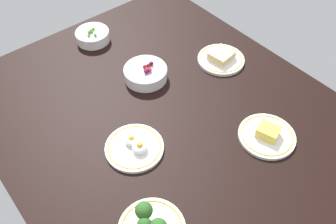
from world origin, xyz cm
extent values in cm
cube|color=black|center=(0.00, 0.00, 2.00)|extent=(139.39, 113.51, 4.00)
cylinder|color=white|center=(-4.12, 17.73, 4.59)|extent=(19.46, 19.46, 1.18)
torus|color=gold|center=(-4.12, 17.73, 5.18)|extent=(17.62, 17.62, 0.50)
ellipsoid|color=white|center=(-6.38, 17.10, 6.58)|extent=(5.09, 5.09, 2.80)
sphere|color=yellow|center=(-6.38, 17.10, 7.85)|extent=(2.04, 2.04, 2.04)
ellipsoid|color=white|center=(-2.19, 17.32, 6.49)|extent=(4.73, 4.73, 2.60)
sphere|color=yellow|center=(-2.19, 17.32, 7.66)|extent=(1.89, 1.89, 1.89)
cylinder|color=#9EBC72|center=(-26.05, 30.10, 6.66)|extent=(1.75, 1.75, 2.60)
sphere|color=#2D6023|center=(-26.05, 30.10, 9.84)|extent=(5.01, 5.01, 5.01)
cylinder|color=white|center=(-28.71, -19.68, 4.57)|extent=(19.38, 19.38, 1.14)
torus|color=gold|center=(-28.71, -19.68, 5.14)|extent=(17.55, 17.55, 0.50)
cube|color=#F2D14C|center=(-28.71, -19.68, 6.90)|extent=(8.47, 7.68, 3.51)
cylinder|color=white|center=(9.20, -35.83, 4.63)|extent=(19.18, 19.18, 1.25)
torus|color=gold|center=(9.20, -35.83, 5.25)|extent=(17.38, 17.38, 0.50)
cube|color=beige|center=(9.20, -35.83, 5.85)|extent=(9.18, 9.88, 1.20)
cube|color=#E5B24C|center=(9.20, -35.83, 6.85)|extent=(9.18, 9.88, 0.80)
cube|color=beige|center=(9.20, -35.83, 7.85)|extent=(9.18, 9.88, 1.20)
cylinder|color=white|center=(20.76, -5.85, 6.20)|extent=(16.88, 16.88, 4.41)
torus|color=white|center=(20.76, -5.85, 8.41)|extent=(17.01, 17.01, 0.80)
sphere|color=maroon|center=(21.24, -7.80, 9.14)|extent=(1.46, 1.46, 1.46)
sphere|color=#59144C|center=(18.76, -4.78, 9.32)|extent=(1.83, 1.83, 1.83)
sphere|color=maroon|center=(21.16, -6.02, 9.30)|extent=(1.78, 1.78, 1.78)
sphere|color=#59144C|center=(21.23, -9.16, 9.27)|extent=(1.72, 1.72, 1.72)
sphere|color=#B2232D|center=(18.64, -6.32, 9.29)|extent=(1.78, 1.78, 1.78)
sphere|color=#B2232D|center=(19.59, -5.62, 9.25)|extent=(1.68, 1.68, 1.68)
cylinder|color=white|center=(54.37, -2.66, 6.13)|extent=(14.37, 14.37, 4.27)
torus|color=white|center=(54.37, -2.66, 8.27)|extent=(14.60, 14.60, 0.80)
sphere|color=#599E38|center=(52.52, 0.11, 8.89)|extent=(1.25, 1.25, 1.25)
sphere|color=#599E38|center=(54.97, -2.94, 8.92)|extent=(1.32, 1.32, 1.32)
sphere|color=#599E38|center=(54.35, -2.48, 9.05)|extent=(1.57, 1.57, 1.57)
sphere|color=#599E38|center=(50.94, -2.29, 8.92)|extent=(1.31, 1.31, 1.31)
sphere|color=#599E38|center=(55.04, -2.44, 8.91)|extent=(1.29, 1.29, 1.29)
sphere|color=#599E38|center=(55.47, -4.12, 8.88)|extent=(1.23, 1.23, 1.23)
sphere|color=#599E38|center=(54.22, -2.33, 8.80)|extent=(1.06, 1.06, 1.06)
sphere|color=#599E38|center=(54.27, -1.29, 9.00)|extent=(1.47, 1.47, 1.47)
sphere|color=#599E38|center=(54.21, -1.81, 8.87)|extent=(1.21, 1.21, 1.21)
camera|label=1|loc=(-65.04, 53.75, 101.71)|focal=38.67mm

